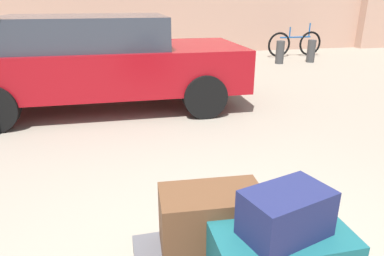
# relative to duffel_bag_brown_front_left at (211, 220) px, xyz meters

# --- Properties ---
(duffel_bag_brown_front_left) EXTENTS (0.58, 0.36, 0.36)m
(duffel_bag_brown_front_left) POSITION_rel_duffel_bag_brown_front_left_xyz_m (0.00, 0.00, 0.00)
(duffel_bag_brown_front_left) COLOR #51331E
(duffel_bag_brown_front_left) RESTS_ON luggage_cart
(duffel_bag_navy_topmost_pile) EXTENTS (0.45, 0.35, 0.23)m
(duffel_bag_navy_topmost_pile) POSITION_rel_duffel_bag_brown_front_left_xyz_m (0.26, -0.33, 0.22)
(duffel_bag_navy_topmost_pile) COLOR #191E47
(duffel_bag_navy_topmost_pile) RESTS_ON duffel_bag_teal_rear_left
(parked_car) EXTENTS (4.35, 2.02, 1.42)m
(parked_car) POSITION_rel_duffel_bag_brown_front_left_xyz_m (-0.60, 4.09, 0.24)
(parked_car) COLOR maroon
(parked_car) RESTS_ON ground_plane
(bicycle_leaning) EXTENTS (1.76, 0.11, 0.96)m
(bicycle_leaning) POSITION_rel_duffel_bag_brown_front_left_xyz_m (5.02, 8.13, -0.15)
(bicycle_leaning) COLOR black
(bicycle_leaning) RESTS_ON ground_plane
(bollard_kerb_near) EXTENTS (0.22, 0.22, 0.60)m
(bollard_kerb_near) POSITION_rel_duffel_bag_brown_front_left_xyz_m (2.53, 7.09, -0.22)
(bollard_kerb_near) COLOR #383838
(bollard_kerb_near) RESTS_ON ground_plane
(bollard_kerb_mid) EXTENTS (0.22, 0.22, 0.60)m
(bollard_kerb_mid) POSITION_rel_duffel_bag_brown_front_left_xyz_m (4.01, 7.09, -0.22)
(bollard_kerb_mid) COLOR #383838
(bollard_kerb_mid) RESTS_ON ground_plane
(bollard_kerb_far) EXTENTS (0.22, 0.22, 0.60)m
(bollard_kerb_far) POSITION_rel_duffel_bag_brown_front_left_xyz_m (4.94, 7.09, -0.22)
(bollard_kerb_far) COLOR #383838
(bollard_kerb_far) RESTS_ON ground_plane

